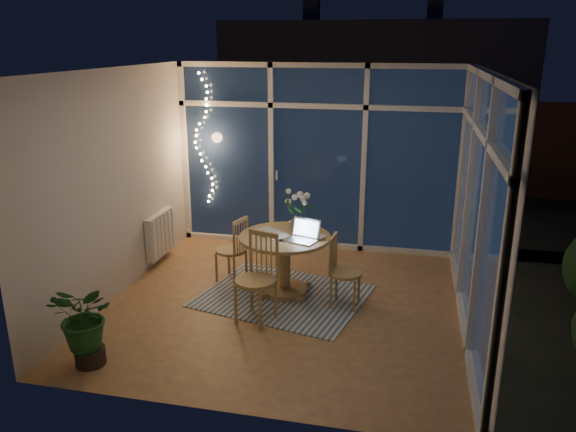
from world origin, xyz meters
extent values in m
plane|color=brown|center=(0.00, 0.00, 0.00)|extent=(4.00, 4.00, 0.00)
plane|color=silver|center=(0.00, 0.00, 2.60)|extent=(4.00, 4.00, 0.00)
cube|color=beige|center=(0.00, 2.00, 1.30)|extent=(4.00, 0.04, 2.60)
cube|color=beige|center=(0.00, -2.00, 1.30)|extent=(4.00, 0.04, 2.60)
cube|color=beige|center=(-2.00, 0.00, 1.30)|extent=(0.04, 4.00, 2.60)
cube|color=beige|center=(2.00, 0.00, 1.30)|extent=(0.04, 4.00, 2.60)
cube|color=silver|center=(0.00, 1.96, 1.30)|extent=(4.00, 0.10, 2.60)
cube|color=silver|center=(1.96, 0.00, 1.30)|extent=(0.10, 4.00, 2.60)
cube|color=silver|center=(-1.94, 0.90, 0.40)|extent=(0.10, 0.70, 0.58)
cube|color=black|center=(0.50, 5.00, -0.06)|extent=(12.00, 6.00, 0.10)
cube|color=#3D1E16|center=(0.00, 5.50, 0.90)|extent=(11.00, 0.08, 1.80)
cube|color=#2F3139|center=(0.30, 8.50, 2.20)|extent=(7.00, 3.00, 2.20)
sphere|color=black|center=(-0.80, 3.40, 0.45)|extent=(0.90, 0.90, 0.90)
cube|color=beige|center=(-0.09, 0.20, 0.01)|extent=(2.10, 1.83, 0.01)
cylinder|color=olive|center=(-0.09, 0.30, 0.36)|extent=(1.27, 1.27, 0.72)
cube|color=olive|center=(-0.82, 0.51, 0.42)|extent=(0.49, 0.49, 0.85)
cube|color=olive|center=(0.65, 0.12, 0.42)|extent=(0.43, 0.43, 0.84)
cube|color=olive|center=(-0.24, -0.45, 0.49)|extent=(0.56, 0.56, 0.98)
imported|color=white|center=(-0.01, 0.56, 0.83)|extent=(0.24, 0.24, 0.21)
imported|color=white|center=(0.31, 0.28, 0.74)|extent=(0.18, 0.18, 0.04)
cube|color=beige|center=(-0.29, 0.35, 0.73)|extent=(0.45, 0.41, 0.01)
cube|color=black|center=(-0.06, 0.13, 0.73)|extent=(0.11, 0.07, 0.01)
imported|color=#1A491D|center=(-1.51, -1.59, 0.38)|extent=(0.65, 0.60, 0.76)
camera|label=1|loc=(1.27, -5.66, 2.89)|focal=35.00mm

